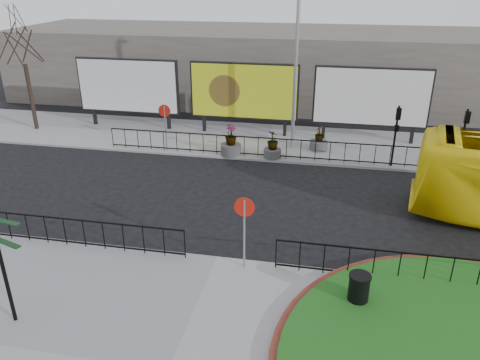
% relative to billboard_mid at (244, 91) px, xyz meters
% --- Properties ---
extents(ground, '(90.00, 90.00, 0.00)m').
position_rel_billboard_mid_xyz_m(ground, '(1.50, -12.97, -2.60)').
color(ground, black).
rests_on(ground, ground).
extents(pavement_far, '(44.00, 6.00, 0.12)m').
position_rel_billboard_mid_xyz_m(pavement_far, '(1.50, -0.97, -2.54)').
color(pavement_far, gray).
rests_on(pavement_far, ground).
extents(railing_near_left, '(10.00, 0.10, 1.10)m').
position_rel_billboard_mid_xyz_m(railing_near_left, '(-4.50, -13.27, -1.93)').
color(railing_near_left, black).
rests_on(railing_near_left, pavement_near).
extents(railing_near_right, '(9.00, 0.10, 1.10)m').
position_rel_billboard_mid_xyz_m(railing_near_right, '(8.00, -13.27, -1.93)').
color(railing_near_right, black).
rests_on(railing_near_right, pavement_near).
extents(railing_far, '(18.00, 0.10, 1.10)m').
position_rel_billboard_mid_xyz_m(railing_far, '(2.50, -3.67, -1.93)').
color(railing_far, black).
rests_on(railing_far, pavement_far).
extents(speed_sign_far, '(0.64, 0.07, 2.47)m').
position_rel_billboard_mid_xyz_m(speed_sign_far, '(-3.50, -3.57, -0.68)').
color(speed_sign_far, gray).
rests_on(speed_sign_far, pavement_far).
extents(speed_sign_near, '(0.64, 0.07, 2.47)m').
position_rel_billboard_mid_xyz_m(speed_sign_near, '(2.50, -13.37, -0.68)').
color(speed_sign_near, gray).
rests_on(speed_sign_near, pavement_near).
extents(billboard_left, '(6.20, 0.31, 4.10)m').
position_rel_billboard_mid_xyz_m(billboard_left, '(-7.00, 0.00, 0.00)').
color(billboard_left, black).
rests_on(billboard_left, pavement_far).
extents(billboard_mid, '(6.20, 0.31, 4.10)m').
position_rel_billboard_mid_xyz_m(billboard_mid, '(0.00, 0.00, 0.00)').
color(billboard_mid, black).
rests_on(billboard_mid, pavement_far).
extents(billboard_right, '(6.20, 0.31, 4.10)m').
position_rel_billboard_mid_xyz_m(billboard_right, '(7.00, 0.00, 0.00)').
color(billboard_right, black).
rests_on(billboard_right, pavement_far).
extents(lamp_post, '(0.74, 0.18, 9.23)m').
position_rel_billboard_mid_xyz_m(lamp_post, '(3.01, -1.97, 2.23)').
color(lamp_post, gray).
rests_on(lamp_post, pavement_far).
extents(signal_pole_a, '(0.22, 0.26, 3.00)m').
position_rel_billboard_mid_xyz_m(signal_pole_a, '(8.00, -3.63, -0.50)').
color(signal_pole_a, black).
rests_on(signal_pole_a, pavement_far).
extents(signal_pole_b, '(0.22, 0.26, 3.00)m').
position_rel_billboard_mid_xyz_m(signal_pole_b, '(11.00, -3.63, -0.50)').
color(signal_pole_b, black).
rests_on(signal_pole_b, pavement_far).
extents(tree_left, '(2.00, 2.00, 7.00)m').
position_rel_billboard_mid_xyz_m(tree_left, '(-12.50, -1.47, 1.02)').
color(tree_left, '#2D2119').
rests_on(tree_left, pavement_far).
extents(building_backdrop, '(40.00, 10.00, 5.00)m').
position_rel_billboard_mid_xyz_m(building_backdrop, '(1.50, 9.03, -0.10)').
color(building_backdrop, slate).
rests_on(building_backdrop, ground).
extents(litter_bin, '(0.62, 0.62, 1.03)m').
position_rel_billboard_mid_xyz_m(litter_bin, '(6.00, -14.65, -1.96)').
color(litter_bin, black).
rests_on(litter_bin, pavement_near).
extents(planter_a, '(1.05, 1.05, 1.61)m').
position_rel_billboard_mid_xyz_m(planter_a, '(-0.02, -3.57, -1.90)').
color(planter_a, '#4C4C4F').
rests_on(planter_a, pavement_far).
extents(planter_b, '(0.88, 0.88, 1.43)m').
position_rel_billboard_mid_xyz_m(planter_b, '(2.15, -3.57, -1.93)').
color(planter_b, '#4C4C4F').
rests_on(planter_b, pavement_far).
extents(planter_c, '(0.94, 0.94, 1.33)m').
position_rel_billboard_mid_xyz_m(planter_c, '(4.41, -1.97, -2.04)').
color(planter_c, '#4C4C4F').
rests_on(planter_c, pavement_far).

